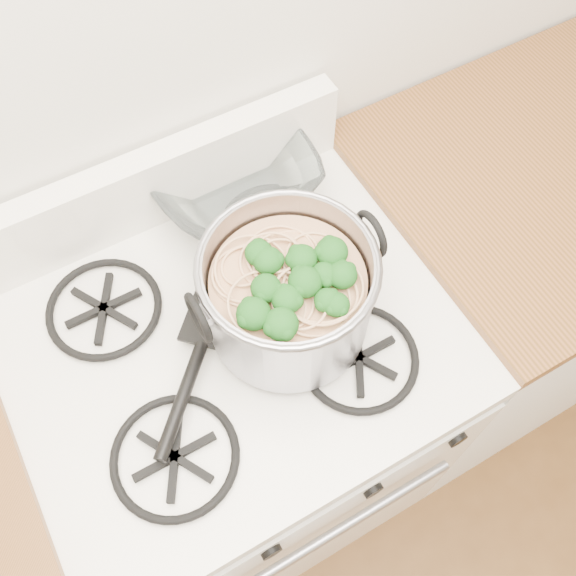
{
  "coord_description": "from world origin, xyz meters",
  "views": [
    {
      "loc": [
        -0.15,
        0.8,
        1.91
      ],
      "look_at": [
        0.1,
        1.23,
        1.03
      ],
      "focal_mm": 40.0,
      "sensor_mm": 36.0,
      "label": 1
    }
  ],
  "objects_px": {
    "gas_range": "(246,421)",
    "spatula": "(212,316)",
    "glass_bowl": "(231,180)",
    "stock_pot": "(288,294)"
  },
  "relations": [
    {
      "from": "stock_pot",
      "to": "glass_bowl",
      "type": "xyz_separation_m",
      "value": [
        0.05,
        0.31,
        -0.07
      ]
    },
    {
      "from": "gas_range",
      "to": "spatula",
      "type": "distance_m",
      "value": 0.5
    },
    {
      "from": "gas_range",
      "to": "stock_pot",
      "type": "xyz_separation_m",
      "value": [
        0.1,
        -0.03,
        0.58
      ]
    },
    {
      "from": "gas_range",
      "to": "glass_bowl",
      "type": "height_order",
      "value": "glass_bowl"
    },
    {
      "from": "glass_bowl",
      "to": "spatula",
      "type": "bearing_deg",
      "value": -123.25
    },
    {
      "from": "stock_pot",
      "to": "spatula",
      "type": "relative_size",
      "value": 1.01
    },
    {
      "from": "stock_pot",
      "to": "glass_bowl",
      "type": "bearing_deg",
      "value": 81.32
    },
    {
      "from": "spatula",
      "to": "glass_bowl",
      "type": "height_order",
      "value": "glass_bowl"
    },
    {
      "from": "spatula",
      "to": "glass_bowl",
      "type": "xyz_separation_m",
      "value": [
        0.16,
        0.24,
        0.0
      ]
    },
    {
      "from": "gas_range",
      "to": "glass_bowl",
      "type": "xyz_separation_m",
      "value": [
        0.15,
        0.28,
        0.5
      ]
    }
  ]
}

